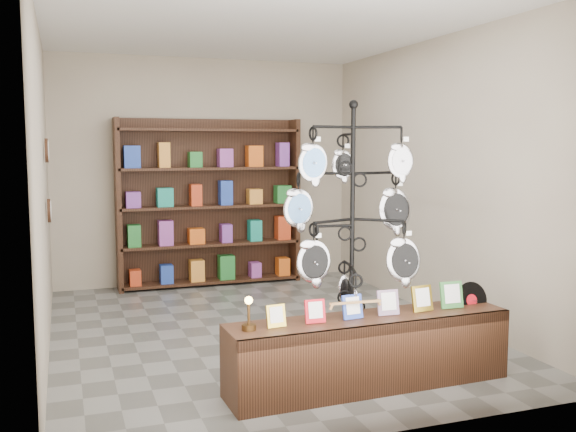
% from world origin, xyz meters
% --- Properties ---
extents(ground, '(5.00, 5.00, 0.00)m').
position_xyz_m(ground, '(0.00, 0.00, 0.00)').
color(ground, slate).
rests_on(ground, ground).
extents(room_envelope, '(5.00, 5.00, 5.00)m').
position_xyz_m(room_envelope, '(0.00, 0.00, 1.85)').
color(room_envelope, '#B8AC94').
rests_on(room_envelope, ground).
extents(display_tree, '(1.13, 1.06, 2.20)m').
position_xyz_m(display_tree, '(0.30, -1.48, 1.27)').
color(display_tree, black).
rests_on(display_tree, ground).
extents(front_shelf, '(2.26, 0.53, 0.79)m').
position_xyz_m(front_shelf, '(0.34, -1.73, 0.28)').
color(front_shelf, black).
rests_on(front_shelf, ground).
extents(back_shelving, '(2.42, 0.36, 2.20)m').
position_xyz_m(back_shelving, '(0.00, 2.30, 1.03)').
color(back_shelving, black).
rests_on(back_shelving, ground).
extents(wall_clocks, '(0.03, 0.24, 0.84)m').
position_xyz_m(wall_clocks, '(-1.97, 0.80, 1.50)').
color(wall_clocks, black).
rests_on(wall_clocks, ground).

